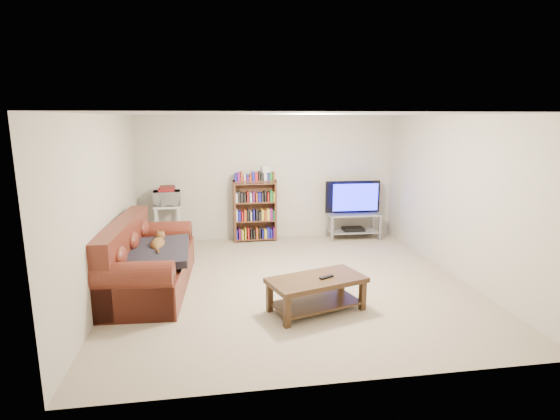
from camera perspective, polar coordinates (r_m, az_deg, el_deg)
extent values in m
plane|color=tan|center=(6.46, 1.44, -9.42)|extent=(5.00, 5.00, 0.00)
plane|color=white|center=(6.01, 1.56, 12.40)|extent=(5.00, 5.00, 0.00)
plane|color=beige|center=(8.56, -1.50, 4.20)|extent=(5.00, 0.00, 5.00)
plane|color=beige|center=(3.76, 8.36, -5.99)|extent=(5.00, 0.00, 5.00)
plane|color=beige|center=(6.19, -21.91, 0.35)|extent=(0.00, 5.00, 5.00)
plane|color=beige|center=(7.01, 22.05, 1.61)|extent=(0.00, 5.00, 5.00)
cube|color=#5D2318|center=(6.46, -16.44, -7.88)|extent=(1.10, 2.31, 0.43)
cube|color=#5D2318|center=(6.45, -19.72, -5.54)|extent=(0.38, 2.27, 0.94)
cube|color=#5D2318|center=(5.51, -18.40, -10.81)|extent=(0.94, 0.29, 0.55)
cube|color=#5D2318|center=(7.38, -15.04, -4.81)|extent=(0.94, 0.29, 0.55)
cube|color=black|center=(6.19, -15.97, -5.35)|extent=(0.91, 1.15, 0.19)
cube|color=#3C2615|center=(5.44, 4.80, -9.12)|extent=(1.30, 0.92, 0.06)
cube|color=#3C2615|center=(5.56, 4.74, -12.00)|extent=(1.17, 0.83, 0.03)
cube|color=#3C2615|center=(5.10, 0.93, -13.20)|extent=(0.09, 0.09, 0.37)
cube|color=#3C2615|center=(5.62, 10.73, -10.94)|extent=(0.09, 0.09, 0.37)
cube|color=#3C2615|center=(5.48, -1.37, -11.34)|extent=(0.09, 0.09, 0.37)
cube|color=#3C2615|center=(5.97, 7.99, -9.45)|extent=(0.09, 0.09, 0.37)
cube|color=black|center=(5.44, 6.08, -8.70)|extent=(0.20, 0.13, 0.02)
cube|color=#999EA3|center=(8.72, 9.59, -0.53)|extent=(1.03, 0.49, 0.03)
cube|color=#999EA3|center=(8.80, 9.51, -2.72)|extent=(0.98, 0.46, 0.02)
cube|color=gray|center=(8.47, 6.81, -2.49)|extent=(0.05, 0.05, 0.51)
cube|color=gray|center=(8.74, 12.92, -2.25)|extent=(0.05, 0.05, 0.51)
cube|color=gray|center=(8.84, 6.19, -1.85)|extent=(0.05, 0.05, 0.51)
cube|color=gray|center=(9.11, 12.07, -1.65)|extent=(0.05, 0.05, 0.51)
imported|color=black|center=(8.66, 9.67, 1.61)|extent=(1.10, 0.18, 0.63)
cube|color=black|center=(8.79, 9.52, -2.46)|extent=(0.42, 0.30, 0.06)
cube|color=#522F1C|center=(8.40, -5.95, -0.19)|extent=(0.04, 0.26, 1.19)
cube|color=#522F1C|center=(8.49, -0.67, -0.01)|extent=(0.04, 0.26, 1.19)
cube|color=#522F1C|center=(8.34, -3.34, 3.80)|extent=(0.83, 0.27, 0.03)
cube|color=maroon|center=(8.31, -4.61, 4.11)|extent=(0.24, 0.19, 0.06)
cube|color=silver|center=(8.29, -14.49, 0.48)|extent=(0.51, 0.38, 0.04)
cube|color=silver|center=(8.39, -14.33, -2.59)|extent=(0.46, 0.34, 0.03)
cube|color=silver|center=(8.26, -15.80, -2.42)|extent=(0.05, 0.05, 0.74)
cube|color=silver|center=(8.24, -12.98, -2.30)|extent=(0.05, 0.05, 0.74)
cube|color=silver|center=(8.52, -15.69, -1.97)|extent=(0.05, 0.05, 0.74)
cube|color=silver|center=(8.50, -12.96, -1.86)|extent=(0.05, 0.05, 0.74)
imported|color=silver|center=(8.27, -14.55, 1.51)|extent=(0.50, 0.35, 0.27)
cube|color=maroon|center=(8.24, -14.61, 2.59)|extent=(0.30, 0.26, 0.05)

